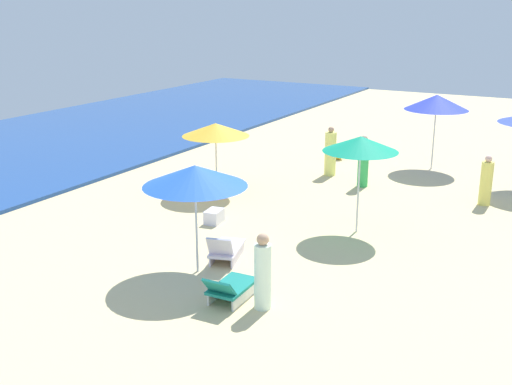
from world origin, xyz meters
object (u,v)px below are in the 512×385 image
beachgoer_2 (263,273)px  beachgoer_4 (330,153)px  cooler_box_2 (214,216)px  beach_ball_1 (339,155)px  lounge_chair_5_0 (226,250)px  beachgoer_7 (486,182)px  umbrella_7 (216,130)px  umbrella_5 (195,176)px  umbrella_4 (437,102)px  umbrella_0 (361,144)px  beachgoer_5 (363,163)px  lounge_chair_5_1 (230,288)px

beachgoer_2 → beachgoer_4: beachgoer_4 is taller
beachgoer_2 → cooler_box_2: (3.75, 3.54, -0.55)m
beachgoer_4 → beach_ball_1: (2.25, 0.58, -0.60)m
lounge_chair_5_0 → beachgoer_7: (7.35, -4.46, 0.42)m
umbrella_7 → umbrella_5: bearing=-151.5°
lounge_chair_5_0 → cooler_box_2: size_ratio=2.56×
beachgoer_7 → beach_ball_1: size_ratio=3.99×
umbrella_4 → beach_ball_1: size_ratio=7.09×
umbrella_0 → beach_ball_1: 8.20m
umbrella_4 → lounge_chair_5_0: bearing=169.4°
beachgoer_4 → beachgoer_5: 1.67m
beachgoer_4 → lounge_chair_5_1: bearing=124.2°
umbrella_0 → lounge_chair_5_0: 4.38m
lounge_chair_5_1 → cooler_box_2: size_ratio=2.21×
umbrella_4 → umbrella_5: (-11.66, 2.25, -0.19)m
umbrella_5 → beachgoer_2: umbrella_5 is taller
umbrella_7 → beachgoer_7: bearing=-70.1°
beachgoer_7 → cooler_box_2: size_ratio=2.61×
umbrella_7 → cooler_box_2: bearing=-148.9°
beachgoer_2 → beachgoer_7: beachgoer_2 is taller
beachgoer_4 → cooler_box_2: bearing=105.2°
lounge_chair_5_0 → beachgoer_5: beachgoer_5 is taller
beach_ball_1 → umbrella_5: bearing=-174.0°
umbrella_5 → beachgoer_4: size_ratio=1.43×
cooler_box_2 → lounge_chair_5_1: bearing=-151.4°
umbrella_5 → umbrella_7: umbrella_5 is taller
lounge_chair_5_0 → cooler_box_2: (2.09, 1.66, -0.09)m
beachgoer_7 → beach_ball_1: beachgoer_7 is taller
beachgoer_2 → beachgoer_4: (9.88, 2.72, 0.05)m
umbrella_5 → beachgoer_7: 9.54m
umbrella_5 → lounge_chair_5_0: (0.83, -0.23, -1.94)m
beach_ball_1 → cooler_box_2: 8.39m
lounge_chair_5_0 → beachgoer_4: 8.29m
umbrella_5 → umbrella_4: bearing=-10.9°
lounge_chair_5_0 → beachgoer_7: bearing=-138.0°
umbrella_7 → beachgoer_7: 8.22m
umbrella_5 → beachgoer_2: (-0.83, -2.10, -1.48)m
lounge_chair_5_0 → lounge_chair_5_1: (-1.69, -1.15, -0.00)m
umbrella_5 → beachgoer_7: size_ratio=1.63×
lounge_chair_5_1 → cooler_box_2: bearing=-55.6°
umbrella_7 → beachgoer_2: size_ratio=1.41×
umbrella_4 → umbrella_5: bearing=169.1°
umbrella_4 → lounge_chair_5_0: 11.23m
umbrella_4 → lounge_chair_5_1: bearing=176.0°
beachgoer_5 → beachgoer_7: 3.84m
umbrella_5 → lounge_chair_5_1: 2.54m
beachgoer_5 → lounge_chair_5_0: bearing=23.6°
umbrella_4 → cooler_box_2: (-8.75, 3.69, -2.22)m
umbrella_0 → beachgoer_7: (4.02, -2.50, -1.65)m
beachgoer_2 → umbrella_0: bearing=165.1°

